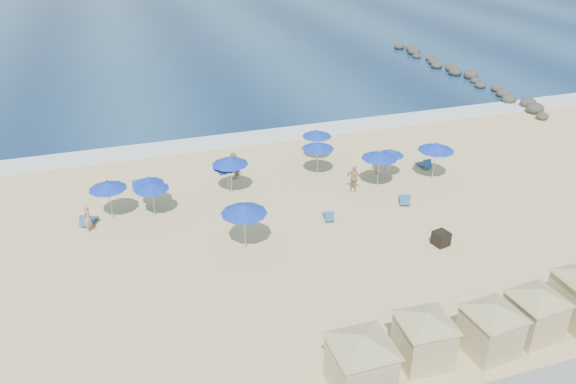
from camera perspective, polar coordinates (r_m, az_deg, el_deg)
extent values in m
plane|color=beige|center=(30.45, 4.92, -4.92)|extent=(160.00, 160.00, 0.00)
cube|color=navy|center=(80.84, -10.63, 15.62)|extent=(160.00, 80.00, 0.06)
cube|color=white|center=(43.52, -2.88, 5.65)|extent=(160.00, 2.50, 0.08)
ellipsoid|color=#2F2A27|center=(51.55, 24.43, 7.02)|extent=(1.00, 1.00, 0.65)
ellipsoid|color=#2F2A27|center=(52.86, 23.82, 7.77)|extent=(1.48, 1.48, 0.96)
ellipsoid|color=#2F2A27|center=(54.24, 23.21, 8.34)|extent=(1.40, 1.40, 0.91)
ellipsoid|color=#2F2A27|center=(54.80, 21.55, 8.81)|extent=(1.32, 1.32, 0.86)
ellipsoid|color=#2F2A27|center=(56.20, 21.01, 9.32)|extent=(1.24, 1.24, 0.81)
ellipsoid|color=#2F2A27|center=(57.61, 20.49, 9.81)|extent=(1.16, 1.16, 0.75)
ellipsoid|color=#2F2A27|center=(58.25, 18.95, 10.22)|extent=(1.08, 1.08, 0.70)
ellipsoid|color=#2F2A27|center=(59.68, 18.50, 10.67)|extent=(1.00, 1.00, 0.65)
ellipsoid|color=#2F2A27|center=(61.09, 18.09, 11.24)|extent=(1.48, 1.48, 0.96)
ellipsoid|color=#2F2A27|center=(61.80, 16.64, 11.60)|extent=(1.40, 1.40, 0.91)
ellipsoid|color=#2F2A27|center=(63.26, 16.27, 11.99)|extent=(1.32, 1.32, 0.86)
ellipsoid|color=#2F2A27|center=(64.02, 14.89, 12.32)|extent=(1.24, 1.24, 0.81)
ellipsoid|color=#2F2A27|center=(65.50, 14.56, 12.68)|extent=(1.16, 1.16, 0.75)
ellipsoid|color=#2F2A27|center=(66.98, 14.25, 13.02)|extent=(1.08, 1.08, 0.70)
ellipsoid|color=#2F2A27|center=(67.80, 12.96, 13.31)|extent=(1.00, 1.00, 0.65)
ellipsoid|color=#2F2A27|center=(69.26, 12.70, 13.75)|extent=(1.48, 1.48, 0.96)
ellipsoid|color=#2F2A27|center=(70.76, 12.44, 14.05)|extent=(1.40, 1.40, 0.91)
ellipsoid|color=#2F2A27|center=(71.63, 11.24, 14.31)|extent=(1.32, 1.32, 0.86)
cube|color=black|center=(30.87, 15.28, -4.57)|extent=(0.92, 0.92, 0.76)
cube|color=#C5B487|center=(21.81, 7.36, -17.25)|extent=(2.08, 2.08, 2.08)
cube|color=tan|center=(21.09, 7.54, -15.24)|extent=(2.19, 2.19, 0.08)
pyramid|color=tan|center=(20.74, 7.63, -14.19)|extent=(4.57, 4.57, 0.52)
cube|color=#C5B487|center=(23.37, 13.59, -14.53)|extent=(2.00, 2.00, 1.90)
cube|color=tan|center=(22.76, 13.86, -12.75)|extent=(2.10, 2.10, 0.08)
pyramid|color=tan|center=(22.46, 14.00, -11.82)|extent=(4.16, 4.16, 0.48)
cube|color=#C5B487|center=(24.54, 19.82, -13.23)|extent=(2.06, 2.06, 1.89)
cube|color=tan|center=(23.96, 20.19, -11.51)|extent=(2.16, 2.16, 0.08)
pyramid|color=tan|center=(23.67, 20.38, -10.62)|extent=(4.13, 4.13, 0.47)
cube|color=#C5B487|center=(25.99, 23.69, -11.49)|extent=(2.02, 2.02, 1.88)
cube|color=tan|center=(25.44, 24.09, -9.83)|extent=(2.13, 2.13, 0.08)
pyramid|color=tan|center=(25.18, 24.30, -8.98)|extent=(4.11, 4.11, 0.47)
cylinder|color=#A5A8AD|center=(33.49, -17.60, -1.08)|extent=(0.05, 0.05, 1.94)
cone|color=#1031B3|center=(32.97, -17.88, 0.67)|extent=(2.14, 2.14, 0.46)
sphere|color=#1031B3|center=(32.85, -17.95, 1.11)|extent=(0.08, 0.08, 0.08)
cylinder|color=#A5A8AD|center=(33.05, -13.50, -1.02)|extent=(0.05, 0.05, 1.80)
cone|color=#1031B3|center=(32.57, -13.71, 0.62)|extent=(1.99, 1.99, 0.43)
sphere|color=#1031B3|center=(32.45, -13.76, 1.03)|extent=(0.08, 0.08, 0.08)
cylinder|color=#A5A8AD|center=(34.00, -13.83, -0.35)|extent=(0.04, 0.04, 1.66)
cone|color=#1031B3|center=(33.56, -14.02, 1.12)|extent=(1.83, 1.83, 0.39)
sphere|color=#1031B3|center=(33.46, -14.06, 1.49)|extent=(0.07, 0.07, 0.07)
cylinder|color=#A5A8AD|center=(29.21, -4.41, -3.91)|extent=(0.06, 0.06, 2.18)
cone|color=#1031B3|center=(28.56, -4.50, -1.70)|extent=(2.41, 2.41, 0.52)
sphere|color=#1031B3|center=(28.41, -4.53, -1.14)|extent=(0.09, 0.09, 0.09)
cylinder|color=#A5A8AD|center=(34.81, -5.82, 1.40)|extent=(0.05, 0.05, 2.03)
cone|color=#1031B3|center=(34.29, -5.91, 3.20)|extent=(2.25, 2.25, 0.48)
sphere|color=#1031B3|center=(34.17, -5.93, 3.65)|extent=(0.09, 0.09, 0.09)
cylinder|color=#A5A8AD|center=(35.15, -6.13, 1.34)|extent=(0.04, 0.04, 1.69)
cone|color=#1031B3|center=(34.72, -6.22, 2.82)|extent=(1.87, 1.87, 0.40)
sphere|color=#1031B3|center=(34.62, -6.24, 3.19)|extent=(0.07, 0.07, 0.07)
cylinder|color=#A5A8AD|center=(37.06, 3.02, 3.13)|extent=(0.05, 0.05, 1.94)
cone|color=#1031B3|center=(36.60, 3.06, 4.76)|extent=(2.14, 2.14, 0.46)
sphere|color=#1031B3|center=(36.49, 3.07, 5.16)|extent=(0.08, 0.08, 0.08)
cylinder|color=#A5A8AD|center=(35.83, 9.14, 1.99)|extent=(0.05, 0.05, 2.05)
cone|color=#1031B3|center=(35.32, 9.29, 3.76)|extent=(2.27, 2.27, 0.49)
sphere|color=#1031B3|center=(35.20, 9.33, 4.20)|extent=(0.09, 0.09, 0.09)
cylinder|color=#A5A8AD|center=(39.20, 2.92, 4.49)|extent=(0.05, 0.05, 1.87)
cone|color=#1031B3|center=(38.78, 2.96, 5.99)|extent=(2.06, 2.06, 0.44)
sphere|color=#1031B3|center=(38.68, 2.97, 6.37)|extent=(0.08, 0.08, 0.08)
cylinder|color=#A5A8AD|center=(37.33, 10.23, 2.63)|extent=(0.04, 0.04, 1.63)
cone|color=#1031B3|center=(36.94, 10.35, 3.99)|extent=(1.80, 1.80, 0.39)
sphere|color=#1031B3|center=(36.85, 10.38, 4.32)|extent=(0.07, 0.07, 0.07)
cylinder|color=#A5A8AD|center=(37.58, 14.61, 2.73)|extent=(0.06, 0.06, 2.11)
cone|color=#1031B3|center=(37.08, 14.84, 4.47)|extent=(2.33, 2.33, 0.50)
sphere|color=#1031B3|center=(36.97, 14.89, 4.91)|extent=(0.09, 0.09, 0.09)
cube|color=#245386|center=(33.77, -19.53, -2.70)|extent=(1.06, 1.39, 0.35)
cube|color=#245386|center=(33.25, -19.97, -2.78)|extent=(0.68, 0.56, 0.61)
cube|color=#245386|center=(36.96, -14.96, 0.73)|extent=(0.82, 1.40, 0.36)
cube|color=#245386|center=(36.35, -15.08, 0.71)|extent=(0.67, 0.45, 0.64)
cube|color=#245386|center=(38.06, -6.81, 2.31)|extent=(0.62, 1.21, 0.33)
cube|color=#245386|center=(37.52, -6.64, 2.33)|extent=(0.57, 0.35, 0.58)
cube|color=#245386|center=(32.38, 4.10, -2.42)|extent=(0.76, 1.21, 0.31)
cube|color=#245386|center=(31.86, 4.24, -2.49)|extent=(0.58, 0.42, 0.54)
cube|color=#245386|center=(34.70, 11.71, -0.74)|extent=(1.06, 1.40, 0.35)
cube|color=#245386|center=(34.11, 11.82, -0.79)|extent=(0.68, 0.56, 0.61)
cube|color=#245386|center=(39.62, 13.56, 2.77)|extent=(0.59, 1.25, 0.34)
cube|color=#245386|center=(39.12, 13.98, 2.79)|extent=(0.59, 0.34, 0.60)
imported|color=tan|center=(32.66, -19.73, -2.50)|extent=(0.65, 0.72, 1.64)
imported|color=tan|center=(36.76, -5.56, 2.68)|extent=(1.02, 1.09, 1.78)
imported|color=tan|center=(35.23, 6.67, 1.38)|extent=(1.05, 0.91, 1.70)
imported|color=tan|center=(37.61, 9.18, 3.06)|extent=(1.15, 1.35, 1.81)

